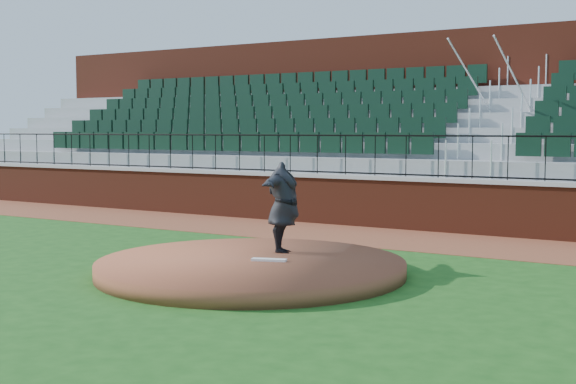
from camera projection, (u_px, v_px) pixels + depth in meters
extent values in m
plane|color=#1B4F16|center=(241.00, 275.00, 12.94)|extent=(90.00, 90.00, 0.00)
cube|color=brown|center=(377.00, 237.00, 17.52)|extent=(34.00, 3.20, 0.01)
cube|color=maroon|center=(405.00, 205.00, 18.83)|extent=(34.00, 0.35, 1.20)
cube|color=#B7B7B7|center=(406.00, 179.00, 18.78)|extent=(34.00, 0.45, 0.10)
cube|color=maroon|center=(478.00, 120.00, 23.35)|extent=(34.00, 0.50, 5.50)
cylinder|color=brown|center=(251.00, 267.00, 12.97)|extent=(5.21, 5.21, 0.25)
cube|color=white|center=(269.00, 260.00, 12.84)|extent=(0.61, 0.33, 0.04)
imported|color=black|center=(283.00, 207.00, 13.68)|extent=(1.16, 2.07, 1.63)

